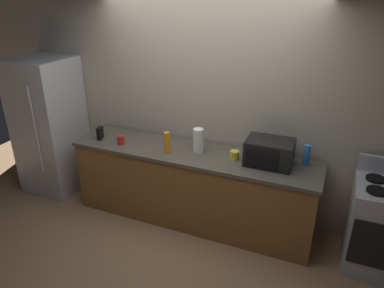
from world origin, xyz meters
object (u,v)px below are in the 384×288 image
at_px(refrigerator, 50,126).
at_px(bottle_dish_soap, 167,143).
at_px(paper_towel_roll, 198,140).
at_px(mug_red, 121,140).
at_px(bottle_spray_cleaner, 306,155).
at_px(mug_yellow, 234,155).
at_px(cordless_phone, 100,133).
at_px(stove_range, 381,227).
at_px(microwave, 269,152).

xyz_separation_m(refrigerator, bottle_dish_soap, (1.80, -0.12, 0.12)).
distance_m(paper_towel_roll, mug_red, 0.93).
xyz_separation_m(bottle_spray_cleaner, mug_yellow, (-0.72, -0.17, -0.06)).
bearing_deg(bottle_spray_cleaner, cordless_phone, -173.42).
bearing_deg(refrigerator, bottle_dish_soap, -3.82).
bearing_deg(cordless_phone, mug_yellow, -11.39).
bearing_deg(stove_range, bottle_dish_soap, -176.94).
distance_m(stove_range, bottle_spray_cleaner, 0.98).
xyz_separation_m(stove_range, bottle_dish_soap, (-2.25, -0.12, 0.56)).
xyz_separation_m(bottle_spray_cleaner, bottle_dish_soap, (-1.46, -0.31, 0.01)).
bearing_deg(mug_red, refrigerator, 174.26).
height_order(microwave, mug_red, microwave).
distance_m(mug_yellow, mug_red, 1.35).
distance_m(stove_range, cordless_phone, 3.22).
distance_m(refrigerator, bottle_spray_cleaner, 3.26).
distance_m(bottle_spray_cleaner, mug_yellow, 0.74).
relative_size(paper_towel_roll, bottle_spray_cleaner, 1.21).
bearing_deg(bottle_spray_cleaner, mug_yellow, -166.94).
distance_m(refrigerator, paper_towel_roll, 2.11).
bearing_deg(mug_red, bottle_spray_cleaner, 8.46).
bearing_deg(refrigerator, stove_range, 0.00).
height_order(cordless_phone, bottle_dish_soap, bottle_dish_soap).
distance_m(paper_towel_roll, cordless_phone, 1.24).
xyz_separation_m(paper_towel_roll, mug_yellow, (0.43, -0.03, -0.09)).
bearing_deg(mug_red, mug_yellow, 5.95).
xyz_separation_m(stove_range, microwave, (-1.15, 0.05, 0.57)).
bearing_deg(refrigerator, mug_red, -5.74).
bearing_deg(bottle_spray_cleaner, microwave, -158.77).
distance_m(refrigerator, cordless_phone, 0.88).
xyz_separation_m(microwave, mug_red, (-1.71, -0.17, -0.08)).
bearing_deg(stove_range, mug_yellow, 179.24).
distance_m(paper_towel_roll, mug_yellow, 0.44).
distance_m(microwave, mug_yellow, 0.37).
distance_m(refrigerator, bottle_dish_soap, 1.81).
relative_size(refrigerator, cordless_phone, 12.00).
height_order(stove_range, cordless_phone, stove_range).
relative_size(bottle_dish_soap, mug_red, 2.30).
bearing_deg(cordless_phone, stove_range, -13.51).
bearing_deg(microwave, mug_red, -174.38).
relative_size(stove_range, paper_towel_roll, 4.00).
relative_size(refrigerator, bottle_spray_cleaner, 8.08).
bearing_deg(stove_range, mug_red, -177.60).
height_order(microwave, mug_yellow, microwave).
bearing_deg(mug_red, stove_range, 2.40).
distance_m(stove_range, microwave, 1.29).
height_order(paper_towel_roll, mug_red, paper_towel_roll).
height_order(refrigerator, mug_red, refrigerator).
xyz_separation_m(refrigerator, mug_yellow, (2.54, 0.02, 0.05)).
height_order(paper_towel_roll, cordless_phone, paper_towel_roll).
height_order(cordless_phone, bottle_spray_cleaner, bottle_spray_cleaner).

